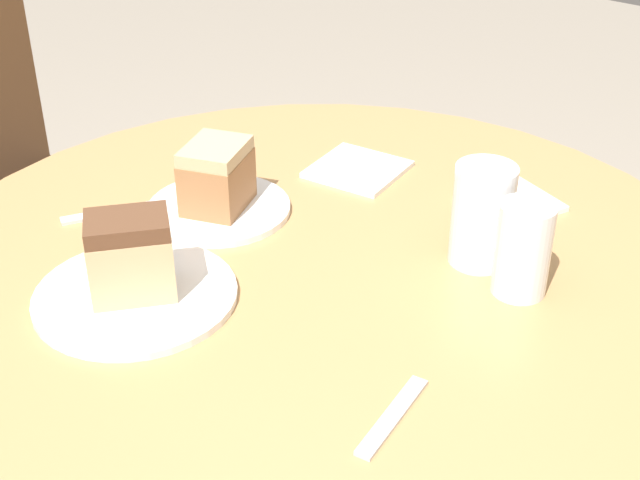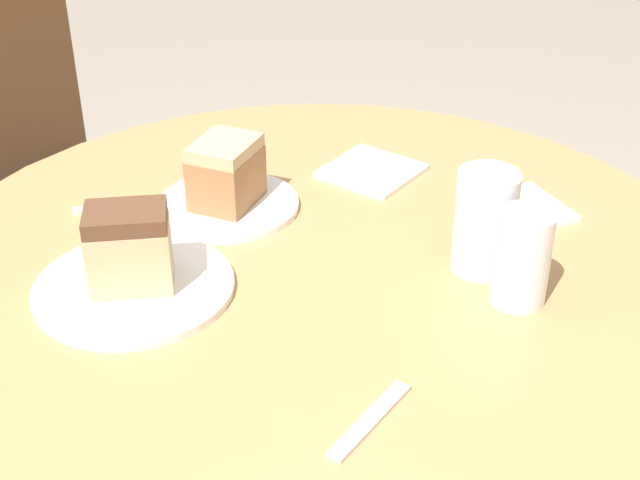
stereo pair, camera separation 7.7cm
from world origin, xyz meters
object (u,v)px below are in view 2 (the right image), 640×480
Objects in this scene: cake_slice_far at (129,248)px; glass_lemonade at (484,226)px; cake_slice_near at (226,173)px; plate_far at (134,287)px; glass_water at (522,261)px; chair at (42,177)px; plate_near at (228,205)px.

cake_slice_far is 0.90× the size of glass_lemonade.
glass_lemonade is at bearing -71.39° from cake_slice_near.
glass_water is at bearing -49.02° from plate_far.
chair is 8.28× the size of cake_slice_near.
plate_far is 1.84× the size of glass_lemonade.
cake_slice_near is at bearing 90.00° from plate_near.
chair reaches higher than glass_water.
cake_slice_near is 0.89× the size of glass_lemonade.
glass_water is (0.09, -0.43, -0.00)m from cake_slice_near.
plate_far is 2.07× the size of glass_water.
cake_slice_near is at bearing 18.44° from plate_far.
cake_slice_near is at bearing -103.92° from chair.
chair is 0.81m from plate_near.
plate_far is 2.08× the size of cake_slice_near.
chair is 0.83m from cake_slice_near.
glass_lemonade reaches higher than cake_slice_far.
glass_water reaches higher than cake_slice_near.
cake_slice_near is 1.00× the size of glass_water.
glass_lemonade is (0.00, -1.11, 0.32)m from chair.
chair is at bearing 67.94° from plate_far.
glass_water reaches higher than plate_near.
cake_slice_near is (-0.12, -0.76, 0.31)m from chair.
plate_near is 0.23m from plate_far.
plate_far is 0.24m from cake_slice_near.
chair is 8.20× the size of cake_slice_far.
plate_near is 1.71× the size of cake_slice_near.
glass_lemonade is at bearing -71.39° from plate_near.
cake_slice_near reaches higher than plate_far.
glass_lemonade is at bearing -39.57° from cake_slice_far.
cake_slice_far is 0.47m from glass_water.
glass_lemonade is (0.34, -0.28, -0.00)m from cake_slice_far.
cake_slice_far is (-0.34, -0.83, 0.32)m from chair.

